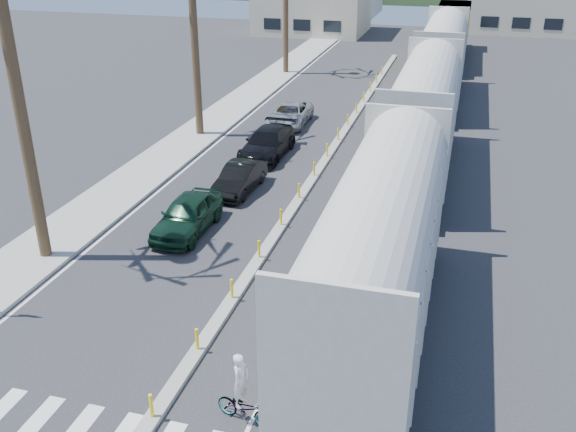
{
  "coord_description": "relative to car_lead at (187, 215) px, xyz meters",
  "views": [
    {
      "loc": [
        6.89,
        -12.51,
        11.89
      ],
      "look_at": [
        1.14,
        8.05,
        2.0
      ],
      "focal_mm": 40.0,
      "sensor_mm": 36.0,
      "label": 1
    }
  ],
  "objects": [
    {
      "name": "car_second",
      "position": [
        0.61,
        4.74,
        -0.1
      ],
      "size": [
        1.76,
        4.2,
        1.34
      ],
      "primitive_type": "imported",
      "rotation": [
        0.0,
        0.0,
        -0.04
      ],
      "color": "black",
      "rests_on": "ground"
    },
    {
      "name": "rails",
      "position": [
        8.63,
        18.4,
        -0.74
      ],
      "size": [
        1.56,
        100.0,
        0.06
      ],
      "color": "black",
      "rests_on": "ground"
    },
    {
      "name": "freight_train",
      "position": [
        8.63,
        14.94,
        2.14
      ],
      "size": [
        3.0,
        60.94,
        5.85
      ],
      "color": "#B5B2A6",
      "rests_on": "ground"
    },
    {
      "name": "median",
      "position": [
        3.63,
        10.36,
        -0.68
      ],
      "size": [
        0.45,
        60.0,
        0.85
      ],
      "color": "gray",
      "rests_on": "ground"
    },
    {
      "name": "ground",
      "position": [
        3.63,
        -9.6,
        -0.77
      ],
      "size": [
        140.0,
        140.0,
        0.0
      ],
      "primitive_type": "plane",
      "color": "#28282B",
      "rests_on": "ground"
    },
    {
      "name": "car_third",
      "position": [
        0.39,
        9.9,
        -0.01
      ],
      "size": [
        2.31,
        5.32,
        1.52
      ],
      "primitive_type": "imported",
      "rotation": [
        0.0,
        0.0,
        -0.02
      ],
      "color": "black",
      "rests_on": "ground"
    },
    {
      "name": "cyclist",
      "position": [
        5.96,
        -9.97,
        -0.12
      ],
      "size": [
        1.31,
        1.93,
        2.08
      ],
      "rotation": [
        0.0,
        0.0,
        1.35
      ],
      "color": "#9EA0A5",
      "rests_on": "ground"
    },
    {
      "name": "sidewalk",
      "position": [
        -4.87,
        15.4,
        -0.7
      ],
      "size": [
        3.0,
        90.0,
        0.15
      ],
      "primitive_type": "cube",
      "color": "gray",
      "rests_on": "ground"
    },
    {
      "name": "lane_markings",
      "position": [
        1.48,
        15.4,
        -0.77
      ],
      "size": [
        9.42,
        90.0,
        0.01
      ],
      "color": "silver",
      "rests_on": "ground"
    },
    {
      "name": "car_rear",
      "position": [
        -0.03,
        16.03,
        -0.1
      ],
      "size": [
        2.45,
        4.95,
        1.35
      ],
      "primitive_type": "imported",
      "rotation": [
        0.0,
        0.0,
        0.02
      ],
      "color": "#ACAFB1",
      "rests_on": "ground"
    },
    {
      "name": "car_lead",
      "position": [
        0.0,
        0.0,
        0.0
      ],
      "size": [
        1.85,
        4.53,
        1.54
      ],
      "primitive_type": "imported",
      "rotation": [
        0.0,
        0.0,
        -0.0
      ],
      "color": "black",
      "rests_on": "ground"
    }
  ]
}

